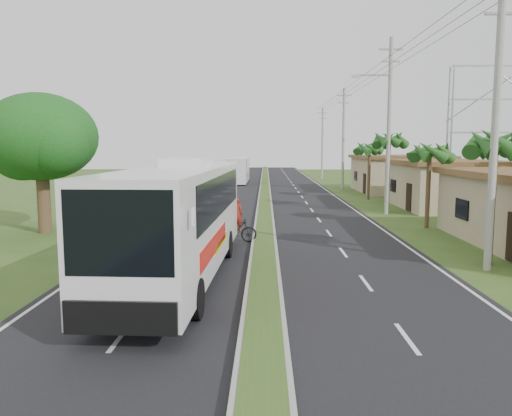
{
  "coord_description": "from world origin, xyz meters",
  "views": [
    {
      "loc": [
        0.05,
        -16.72,
        4.63
      ],
      "look_at": [
        -0.39,
        6.59,
        1.8
      ],
      "focal_mm": 35.0,
      "sensor_mm": 36.0,
      "label": 1
    }
  ],
  "objects": [
    {
      "name": "lane_edge_right",
      "position": [
        6.7,
        20.0,
        0.0
      ],
      "size": [
        0.12,
        160.0,
        0.01
      ],
      "primitive_type": "cube",
      "color": "silver",
      "rests_on": "ground"
    },
    {
      "name": "shade_tree",
      "position": [
        -12.11,
        10.02,
        5.03
      ],
      "size": [
        6.3,
        6.0,
        7.54
      ],
      "color": "#473321",
      "rests_on": "ground"
    },
    {
      "name": "billboard_lattice",
      "position": [
        22.0,
        30.0,
        6.82
      ],
      "size": [
        10.18,
        1.18,
        12.07
      ],
      "color": "gray",
      "rests_on": "ground"
    },
    {
      "name": "utility_pole_a",
      "position": [
        8.5,
        2.0,
        5.67
      ],
      "size": [
        1.6,
        0.28,
        11.0
      ],
      "color": "gray",
      "rests_on": "ground"
    },
    {
      "name": "ground",
      "position": [
        0.0,
        0.0,
        0.0
      ],
      "size": [
        180.0,
        180.0,
        0.0
      ],
      "primitive_type": "plane",
      "color": "#324C1C",
      "rests_on": "ground"
    },
    {
      "name": "shop_far",
      "position": [
        14.0,
        36.0,
        1.93
      ],
      "size": [
        8.6,
        11.6,
        3.82
      ],
      "color": "tan",
      "rests_on": "ground"
    },
    {
      "name": "road_asphalt",
      "position": [
        0.0,
        20.0,
        0.01
      ],
      "size": [
        14.0,
        160.0,
        0.02
      ],
      "primitive_type": "cube",
      "color": "black",
      "rests_on": "ground"
    },
    {
      "name": "utility_pole_b",
      "position": [
        8.47,
        18.0,
        6.26
      ],
      "size": [
        3.2,
        0.28,
        12.0
      ],
      "color": "gray",
      "rests_on": "ground"
    },
    {
      "name": "utility_pole_d",
      "position": [
        8.5,
        58.0,
        5.42
      ],
      "size": [
        1.6,
        0.28,
        10.5
      ],
      "color": "gray",
      "rests_on": "ground"
    },
    {
      "name": "palm_verge_b",
      "position": [
        9.4,
        12.0,
        4.36
      ],
      "size": [
        2.4,
        2.4,
        5.05
      ],
      "color": "#473321",
      "rests_on": "ground"
    },
    {
      "name": "motorcyclist",
      "position": [
        -1.36,
        7.37,
        0.78
      ],
      "size": [
        1.99,
        0.62,
        2.23
      ],
      "rotation": [
        0.0,
        0.0,
        0.03
      ],
      "color": "black",
      "rests_on": "ground"
    },
    {
      "name": "median_strip",
      "position": [
        0.0,
        20.0,
        0.1
      ],
      "size": [
        1.2,
        160.0,
        0.18
      ],
      "color": "gray",
      "rests_on": "ground"
    },
    {
      "name": "palm_verge_d",
      "position": [
        9.3,
        28.0,
        4.55
      ],
      "size": [
        2.4,
        2.4,
        5.25
      ],
      "color": "#473321",
      "rests_on": "ground"
    },
    {
      "name": "lane_edge_left",
      "position": [
        -6.7,
        20.0,
        0.0
      ],
      "size": [
        0.12,
        160.0,
        0.01
      ],
      "primitive_type": "cube",
      "color": "silver",
      "rests_on": "ground"
    },
    {
      "name": "palm_verge_c",
      "position": [
        8.8,
        19.0,
        5.12
      ],
      "size": [
        2.4,
        2.4,
        5.85
      ],
      "color": "#473321",
      "rests_on": "ground"
    },
    {
      "name": "utility_pole_c",
      "position": [
        8.5,
        38.0,
        5.67
      ],
      "size": [
        1.6,
        0.28,
        11.0
      ],
      "color": "gray",
      "rests_on": "ground"
    },
    {
      "name": "coach_bus_far",
      "position": [
        -3.51,
        49.13,
        1.86
      ],
      "size": [
        2.55,
        11.26,
        3.27
      ],
      "rotation": [
        0.0,
        0.0,
        -0.01
      ],
      "color": "silver",
      "rests_on": "ground"
    },
    {
      "name": "palm_verge_a",
      "position": [
        9.0,
        3.0,
        4.74
      ],
      "size": [
        2.4,
        2.4,
        5.45
      ],
      "color": "#473321",
      "rests_on": "ground"
    },
    {
      "name": "coach_bus_main",
      "position": [
        -2.92,
        0.57,
        2.33
      ],
      "size": [
        3.21,
        13.23,
        4.25
      ],
      "rotation": [
        0.0,
        0.0,
        -0.04
      ],
      "color": "silver",
      "rests_on": "ground"
    },
    {
      "name": "shop_mid",
      "position": [
        14.0,
        22.0,
        1.86
      ],
      "size": [
        7.6,
        10.6,
        3.67
      ],
      "color": "tan",
      "rests_on": "ground"
    }
  ]
}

